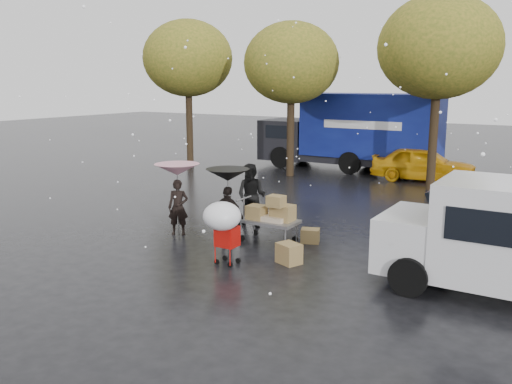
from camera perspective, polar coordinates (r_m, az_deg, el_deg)
The scene contains 13 objects.
ground at distance 13.54m, azimuth -3.32°, elevation -5.77°, with size 90.00×90.00×0.00m, color black.
person_pink at distance 14.54m, azimuth -8.19°, elevation -1.61°, with size 0.54×0.36×1.49m, color black.
person_middle at distance 15.07m, azimuth -0.48°, elevation -0.42°, with size 0.88×0.68×1.80m, color black.
person_black at distance 13.52m, azimuth -2.95°, elevation -2.52°, with size 0.87×0.36×1.49m, color black.
umbrella_pink at distance 14.34m, azimuth -8.30°, elevation 2.36°, with size 1.18×1.18×1.92m.
umbrella_black at distance 13.30m, azimuth -2.99°, elevation 1.80°, with size 1.08×1.08×1.93m.
vendor_cart at distance 13.68m, azimuth 1.62°, elevation -2.41°, with size 1.52×0.80×1.27m.
shopping_cart at distance 11.88m, azimuth -3.50°, elevation -2.91°, with size 0.84×0.84×1.46m.
blue_truck at distance 25.36m, azimuth 10.25°, elevation 6.24°, with size 8.30×2.60×3.50m.
box_ground_near at distance 12.29m, azimuth 3.49°, elevation -6.47°, with size 0.51×0.41×0.46m, color olive.
box_ground_far at distance 13.88m, azimuth 5.73°, elevation -4.60°, with size 0.46×0.36×0.36m, color olive.
yellow_taxi at distance 23.31m, azimuth 17.20°, elevation 2.85°, with size 1.67×4.15×1.41m, color orange.
tree_row at distance 22.06m, azimuth 10.95°, elevation 13.94°, with size 21.60×4.40×7.12m.
Camera 1 is at (7.43, -10.58, 4.03)m, focal length 38.00 mm.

